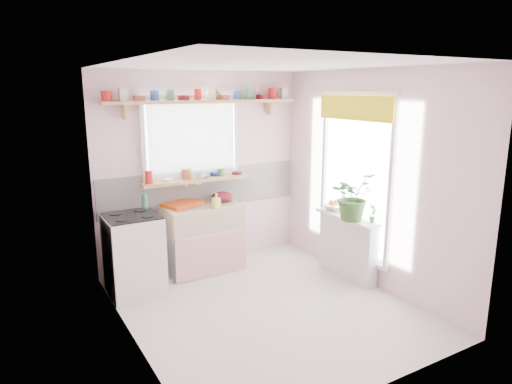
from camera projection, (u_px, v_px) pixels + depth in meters
room at (275, 164)px, 5.63m from camera, size 3.20×3.20×3.20m
sink_unit at (203, 237)px, 5.80m from camera, size 0.95×0.65×1.11m
cooker at (134, 254)px, 5.12m from camera, size 0.58×0.58×0.93m
radiator_ledge at (347, 245)px, 5.60m from camera, size 0.22×0.95×0.78m
windowsill at (195, 180)px, 5.80m from camera, size 1.40×0.22×0.04m
pine_shelf at (205, 102)px, 5.65m from camera, size 2.52×0.24×0.04m
shelf_crockery at (204, 95)px, 5.63m from camera, size 2.47×0.11×0.12m
sill_crockery at (192, 175)px, 5.76m from camera, size 1.35×0.11×0.12m
dish_tray at (183, 204)px, 5.67m from camera, size 0.53×0.45×0.04m
colander at (222, 196)px, 5.90m from camera, size 0.36×0.36×0.13m
jade_plant at (353, 196)px, 5.29m from camera, size 0.60×0.54×0.57m
fruit_bowl at (336, 207)px, 5.76m from camera, size 0.39×0.39×0.07m
herb_pot at (372, 213)px, 5.21m from camera, size 0.14×0.11×0.23m
soap_bottle_sink at (216, 200)px, 5.58m from camera, size 0.09×0.09×0.18m
sill_cup at (201, 175)px, 5.76m from camera, size 0.13×0.13×0.09m
sill_bowl at (216, 173)px, 6.00m from camera, size 0.19×0.19×0.06m
shelf_vase at (216, 94)px, 5.77m from camera, size 0.17×0.17×0.15m
cooker_bottle at (145, 199)px, 5.29m from camera, size 0.10×0.10×0.21m
fruit at (336, 202)px, 5.76m from camera, size 0.20×0.14×0.10m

